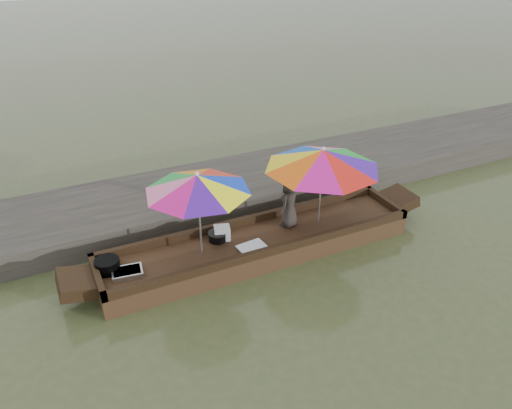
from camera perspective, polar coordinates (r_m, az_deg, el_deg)
name	(u,v)px	position (r m, az deg, el deg)	size (l,w,h in m)	color
water	(258,254)	(9.24, 0.27, -5.69)	(80.00, 80.00, 0.00)	#3C4B28
dock	(214,192)	(10.84, -4.79, 1.46)	(22.00, 2.20, 0.50)	#2D2B26
boat_hull	(258,246)	(9.14, 0.27, -4.79)	(5.79, 1.20, 0.35)	#362311
cooking_pot	(107,265)	(8.54, -16.62, -6.68)	(0.41, 0.41, 0.21)	black
tray_crayfish	(127,273)	(8.40, -14.50, -7.54)	(0.49, 0.34, 0.09)	silver
tray_scallop	(252,248)	(8.74, -0.48, -4.97)	(0.49, 0.34, 0.06)	silver
charcoal_grill	(218,237)	(8.97, -4.42, -3.69)	(0.32, 0.32, 0.15)	black
supply_bag	(222,233)	(8.97, -3.89, -3.26)	(0.28, 0.22, 0.26)	silver
vendor	(289,202)	(9.20, 3.83, 0.23)	(0.48, 0.31, 0.97)	#2C2724
umbrella_bow	(199,214)	(8.29, -6.49, -1.14)	(1.75, 1.75, 1.55)	red
umbrella_stern	(321,186)	(9.20, 7.40, 2.07)	(2.11, 2.11, 1.55)	green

